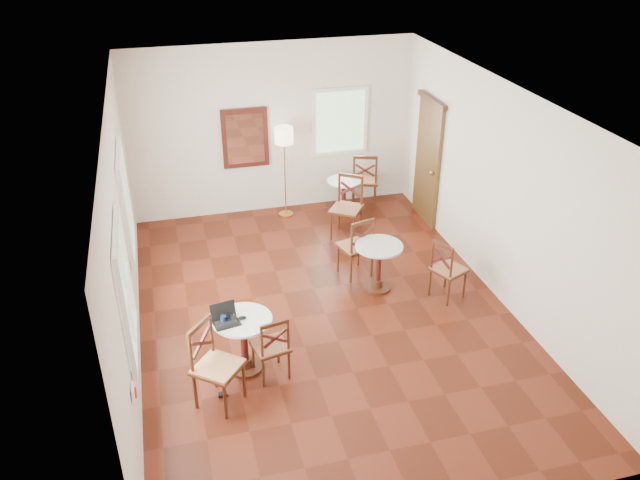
# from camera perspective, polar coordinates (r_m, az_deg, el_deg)

# --- Properties ---
(ground) EXTENTS (7.00, 7.00, 0.00)m
(ground) POSITION_cam_1_polar(r_m,az_deg,el_deg) (8.98, 0.49, -6.50)
(ground) COLOR #561C0E
(ground) RESTS_ON ground
(room_shell) EXTENTS (5.02, 7.02, 3.01)m
(room_shell) POSITION_cam_1_polar(r_m,az_deg,el_deg) (8.27, -0.36, 5.28)
(room_shell) COLOR silver
(room_shell) RESTS_ON ground
(cafe_table_near) EXTENTS (0.70, 0.70, 0.74)m
(cafe_table_near) POSITION_cam_1_polar(r_m,az_deg,el_deg) (7.82, -6.76, -8.64)
(cafe_table_near) COLOR #482212
(cafe_table_near) RESTS_ON ground
(cafe_table_mid) EXTENTS (0.69, 0.69, 0.73)m
(cafe_table_mid) POSITION_cam_1_polar(r_m,az_deg,el_deg) (9.31, 5.18, -1.97)
(cafe_table_mid) COLOR #482212
(cafe_table_mid) RESTS_ON ground
(cafe_table_back) EXTENTS (0.61, 0.61, 0.65)m
(cafe_table_back) POSITION_cam_1_polar(r_m,az_deg,el_deg) (11.53, 2.12, 4.18)
(cafe_table_back) COLOR #482212
(cafe_table_back) RESTS_ON ground
(chair_near_a) EXTENTS (0.47, 0.47, 0.87)m
(chair_near_a) POSITION_cam_1_polar(r_m,az_deg,el_deg) (7.71, -4.35, -9.38)
(chair_near_a) COLOR #482212
(chair_near_a) RESTS_ON ground
(chair_near_b) EXTENTS (0.68, 0.68, 1.05)m
(chair_near_b) POSITION_cam_1_polar(r_m,az_deg,el_deg) (7.37, -9.20, -10.90)
(chair_near_b) COLOR #482212
(chair_near_b) RESTS_ON ground
(chair_mid_a) EXTENTS (0.55, 0.55, 0.98)m
(chair_mid_a) POSITION_cam_1_polar(r_m,az_deg,el_deg) (9.61, 3.22, -0.56)
(chair_mid_a) COLOR #482212
(chair_mid_a) RESTS_ON ground
(chair_mid_b) EXTENTS (0.56, 0.56, 0.92)m
(chair_mid_b) POSITION_cam_1_polar(r_m,az_deg,el_deg) (9.26, 11.22, -2.56)
(chair_mid_b) COLOR #482212
(chair_mid_b) RESTS_ON ground
(chair_back_a) EXTENTS (0.62, 0.62, 1.05)m
(chair_back_a) POSITION_cam_1_polar(r_m,az_deg,el_deg) (11.78, 3.97, 5.33)
(chair_back_a) COLOR #482212
(chair_back_a) RESTS_ON ground
(chair_back_b) EXTENTS (0.67, 0.67, 1.05)m
(chair_back_b) POSITION_cam_1_polar(r_m,az_deg,el_deg) (10.71, 2.40, 2.90)
(chair_back_b) COLOR #482212
(chair_back_b) RESTS_ON ground
(floor_lamp) EXTENTS (0.32, 0.32, 1.64)m
(floor_lamp) POSITION_cam_1_polar(r_m,az_deg,el_deg) (11.10, -3.20, 8.70)
(floor_lamp) COLOR #BF8C3F
(floor_lamp) RESTS_ON ground
(laptop) EXTENTS (0.34, 0.30, 0.22)m
(laptop) POSITION_cam_1_polar(r_m,az_deg,el_deg) (7.60, -8.41, -6.82)
(laptop) COLOR black
(laptop) RESTS_ON cafe_table_near
(mouse) EXTENTS (0.11, 0.09, 0.04)m
(mouse) POSITION_cam_1_polar(r_m,az_deg,el_deg) (7.64, -6.90, -6.85)
(mouse) COLOR black
(mouse) RESTS_ON cafe_table_near
(navy_mug) EXTENTS (0.11, 0.07, 0.08)m
(navy_mug) POSITION_cam_1_polar(r_m,az_deg,el_deg) (7.61, -8.51, -6.92)
(navy_mug) COLOR #0F1733
(navy_mug) RESTS_ON cafe_table_near
(water_glass) EXTENTS (0.06, 0.06, 0.10)m
(water_glass) POSITION_cam_1_polar(r_m,az_deg,el_deg) (7.58, -7.63, -6.89)
(water_glass) COLOR white
(water_glass) RESTS_ON cafe_table_near
(power_adapter) EXTENTS (0.10, 0.06, 0.04)m
(power_adapter) POSITION_cam_1_polar(r_m,az_deg,el_deg) (7.76, -8.60, -13.38)
(power_adapter) COLOR black
(power_adapter) RESTS_ON ground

